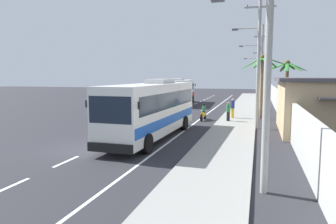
{
  "coord_description": "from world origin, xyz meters",
  "views": [
    {
      "loc": [
        8.55,
        -14.85,
        4.01
      ],
      "look_at": [
        3.07,
        4.14,
        1.7
      ],
      "focal_mm": 33.66,
      "sensor_mm": 36.0,
      "label": 1
    }
  ],
  "objects_px": {
    "pedestrian_midwalk": "(233,108)",
    "utility_pole_mid": "(258,55)",
    "pedestrian_near_kerb": "(228,111)",
    "palm_nearest": "(262,70)",
    "coach_bus_foreground": "(153,108)",
    "coach_bus_far_lane": "(180,91)",
    "motorcycle_beside_bus": "(203,113)",
    "palm_second": "(287,77)",
    "utility_pole_nearest": "(266,54)",
    "utility_pole_distant": "(259,71)",
    "utility_pole_far": "(261,65)"
  },
  "relations": [
    {
      "from": "motorcycle_beside_bus",
      "to": "coach_bus_foreground",
      "type": "bearing_deg",
      "value": -101.34
    },
    {
      "from": "coach_bus_far_lane",
      "to": "pedestrian_near_kerb",
      "type": "distance_m",
      "value": 17.58
    },
    {
      "from": "coach_bus_far_lane",
      "to": "palm_second",
      "type": "relative_size",
      "value": 1.99
    },
    {
      "from": "pedestrian_near_kerb",
      "to": "palm_second",
      "type": "height_order",
      "value": "palm_second"
    },
    {
      "from": "palm_second",
      "to": "utility_pole_nearest",
      "type": "bearing_deg",
      "value": -96.23
    },
    {
      "from": "utility_pole_nearest",
      "to": "utility_pole_distant",
      "type": "bearing_deg",
      "value": 90.37
    },
    {
      "from": "pedestrian_near_kerb",
      "to": "utility_pole_distant",
      "type": "relative_size",
      "value": 0.19
    },
    {
      "from": "palm_second",
      "to": "utility_pole_distant",
      "type": "bearing_deg",
      "value": 97.65
    },
    {
      "from": "coach_bus_foreground",
      "to": "pedestrian_midwalk",
      "type": "xyz_separation_m",
      "value": [
        4.23,
        10.09,
        -0.89
      ]
    },
    {
      "from": "coach_bus_far_lane",
      "to": "motorcycle_beside_bus",
      "type": "relative_size",
      "value": 5.53
    },
    {
      "from": "pedestrian_near_kerb",
      "to": "utility_pole_mid",
      "type": "xyz_separation_m",
      "value": [
        2.29,
        -2.56,
        4.5
      ]
    },
    {
      "from": "coach_bus_foreground",
      "to": "coach_bus_far_lane",
      "type": "distance_m",
      "value": 23.87
    },
    {
      "from": "coach_bus_foreground",
      "to": "utility_pole_mid",
      "type": "xyz_separation_m",
      "value": [
        6.34,
        5.4,
        3.53
      ]
    },
    {
      "from": "motorcycle_beside_bus",
      "to": "palm_nearest",
      "type": "bearing_deg",
      "value": 27.79
    },
    {
      "from": "pedestrian_midwalk",
      "to": "palm_nearest",
      "type": "xyz_separation_m",
      "value": [
        2.52,
        1.37,
        3.4
      ]
    },
    {
      "from": "motorcycle_beside_bus",
      "to": "utility_pole_nearest",
      "type": "bearing_deg",
      "value": -73.8
    },
    {
      "from": "utility_pole_nearest",
      "to": "palm_second",
      "type": "distance_m",
      "value": 21.44
    },
    {
      "from": "pedestrian_midwalk",
      "to": "utility_pole_mid",
      "type": "relative_size",
      "value": 0.17
    },
    {
      "from": "utility_pole_mid",
      "to": "motorcycle_beside_bus",
      "type": "bearing_deg",
      "value": 143.18
    },
    {
      "from": "motorcycle_beside_bus",
      "to": "pedestrian_near_kerb",
      "type": "relative_size",
      "value": 1.21
    },
    {
      "from": "pedestrian_midwalk",
      "to": "coach_bus_foreground",
      "type": "bearing_deg",
      "value": 146.9
    },
    {
      "from": "coach_bus_foreground",
      "to": "utility_pole_mid",
      "type": "bearing_deg",
      "value": 40.46
    },
    {
      "from": "coach_bus_far_lane",
      "to": "utility_pole_distant",
      "type": "distance_m",
      "value": 14.07
    },
    {
      "from": "pedestrian_near_kerb",
      "to": "utility_pole_far",
      "type": "bearing_deg",
      "value": -33.14
    },
    {
      "from": "coach_bus_foreground",
      "to": "utility_pole_nearest",
      "type": "relative_size",
      "value": 1.32
    },
    {
      "from": "motorcycle_beside_bus",
      "to": "pedestrian_midwalk",
      "type": "bearing_deg",
      "value": 27.09
    },
    {
      "from": "pedestrian_near_kerb",
      "to": "utility_pole_far",
      "type": "xyz_separation_m",
      "value": [
        2.57,
        10.95,
        4.2
      ]
    },
    {
      "from": "pedestrian_near_kerb",
      "to": "utility_pole_distant",
      "type": "distance_m",
      "value": 24.85
    },
    {
      "from": "coach_bus_far_lane",
      "to": "utility_pole_distant",
      "type": "xyz_separation_m",
      "value": [
        10.53,
        8.92,
        2.75
      ]
    },
    {
      "from": "motorcycle_beside_bus",
      "to": "pedestrian_midwalk",
      "type": "relative_size",
      "value": 1.11
    },
    {
      "from": "coach_bus_far_lane",
      "to": "utility_pole_far",
      "type": "height_order",
      "value": "utility_pole_far"
    },
    {
      "from": "utility_pole_nearest",
      "to": "palm_second",
      "type": "relative_size",
      "value": 1.62
    },
    {
      "from": "motorcycle_beside_bus",
      "to": "utility_pole_distant",
      "type": "relative_size",
      "value": 0.23
    },
    {
      "from": "coach_bus_foreground",
      "to": "motorcycle_beside_bus",
      "type": "relative_size",
      "value": 5.92
    },
    {
      "from": "pedestrian_near_kerb",
      "to": "palm_nearest",
      "type": "distance_m",
      "value": 5.62
    },
    {
      "from": "utility_pole_mid",
      "to": "pedestrian_near_kerb",
      "type": "bearing_deg",
      "value": 131.79
    },
    {
      "from": "pedestrian_near_kerb",
      "to": "utility_pole_nearest",
      "type": "bearing_deg",
      "value": 169.38
    },
    {
      "from": "coach_bus_far_lane",
      "to": "utility_pole_mid",
      "type": "distance_m",
      "value": 21.21
    },
    {
      "from": "coach_bus_foreground",
      "to": "utility_pole_far",
      "type": "distance_m",
      "value": 20.3
    },
    {
      "from": "motorcycle_beside_bus",
      "to": "utility_pole_distant",
      "type": "distance_m",
      "value": 24.39
    },
    {
      "from": "utility_pole_nearest",
      "to": "palm_second",
      "type": "bearing_deg",
      "value": 83.77
    },
    {
      "from": "utility_pole_distant",
      "to": "pedestrian_midwalk",
      "type": "bearing_deg",
      "value": -95.6
    },
    {
      "from": "pedestrian_near_kerb",
      "to": "utility_pole_distant",
      "type": "xyz_separation_m",
      "value": [
        2.38,
        24.47,
        3.66
      ]
    },
    {
      "from": "utility_pole_nearest",
      "to": "utility_pole_far",
      "type": "height_order",
      "value": "utility_pole_far"
    },
    {
      "from": "pedestrian_midwalk",
      "to": "utility_pole_nearest",
      "type": "height_order",
      "value": "utility_pole_nearest"
    },
    {
      "from": "utility_pole_nearest",
      "to": "palm_second",
      "type": "height_order",
      "value": "utility_pole_nearest"
    },
    {
      "from": "utility_pole_mid",
      "to": "palm_nearest",
      "type": "bearing_deg",
      "value": 86.06
    },
    {
      "from": "coach_bus_foreground",
      "to": "utility_pole_far",
      "type": "relative_size",
      "value": 1.19
    },
    {
      "from": "utility_pole_far",
      "to": "palm_nearest",
      "type": "height_order",
      "value": "utility_pole_far"
    },
    {
      "from": "pedestrian_near_kerb",
      "to": "coach_bus_far_lane",
      "type": "bearing_deg",
      "value": 7.73
    }
  ]
}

